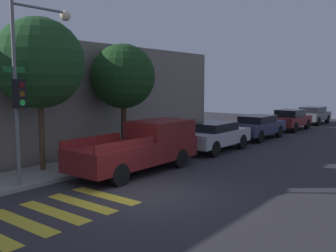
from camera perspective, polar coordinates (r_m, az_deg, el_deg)
The scene contains 11 objects.
ground_plane at distance 11.61m, azimuth -3.88°, elevation -10.35°, with size 60.00×60.00×0.00m, color #2D2B30.
sidewalk at distance 14.79m, azimuth -16.84°, elevation -6.66°, with size 26.00×2.40×0.14m, color gray.
crosswalk at distance 10.51m, azimuth -17.03°, elevation -12.41°, with size 4.10×2.60×0.00m.
traffic_light_pole at distance 12.72m, azimuth -20.38°, elevation 7.70°, with size 2.50×0.56×5.93m.
pickup_truck at distance 14.45m, azimuth -4.02°, elevation -3.11°, with size 5.53×1.96×1.88m.
sedan_near_corner at distance 18.86m, azimuth 7.09°, elevation -1.41°, with size 4.43×1.84×1.44m.
sedan_middle at distance 23.45m, azimuth 13.57°, elevation -0.01°, with size 4.68×1.74×1.45m.
sedan_far_end at distance 28.63m, azimuth 18.16°, elevation 1.01°, with size 4.38×1.79×1.51m.
sedan_tail_of_row at distance 33.71m, azimuth 21.21°, elevation 1.62°, with size 4.41×1.84×1.44m.
tree_near_corner at distance 14.57m, azimuth -19.06°, elevation 9.02°, with size 3.31×3.31×5.76m.
tree_midblock at distance 17.33m, azimuth -6.85°, elevation 7.48°, with size 2.94×2.94×5.17m.
Camera 1 is at (-8.31, -7.39, 3.34)m, focal length 40.00 mm.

